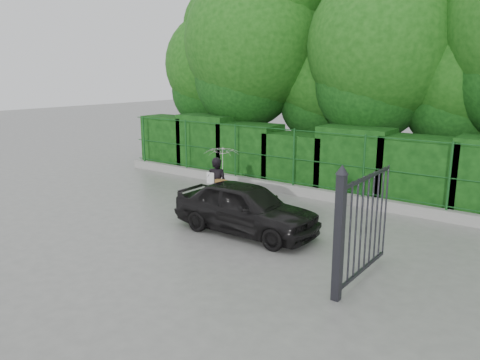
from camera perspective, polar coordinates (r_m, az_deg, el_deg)
The scene contains 8 objects.
ground at distance 11.76m, azimuth -6.52°, elevation -5.93°, with size 80.00×80.00×0.00m, color gray.
kerb at distance 15.16m, azimuth 5.15°, elevation -0.96°, with size 14.00×0.25×0.30m, color #9E9E99.
fence at distance 14.83m, azimuth 5.96°, elevation 2.85°, with size 14.13×0.06×1.80m.
hedge at distance 15.82m, azimuth 7.14°, elevation 2.84°, with size 14.20×1.20×2.21m.
trees at distance 17.11m, azimuth 14.79°, elevation 15.35°, with size 17.10×6.15×8.08m.
gate at distance 8.37m, azimuth 13.36°, elevation -5.54°, with size 0.22×2.33×2.36m.
woman at distance 12.58m, azimuth -2.40°, elevation 1.25°, with size 0.97×0.97×1.87m.
car at distance 11.25m, azimuth 0.69°, elevation -3.38°, with size 1.47×3.65×1.24m, color black.
Camera 1 is at (7.67, -8.06, 3.80)m, focal length 35.00 mm.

